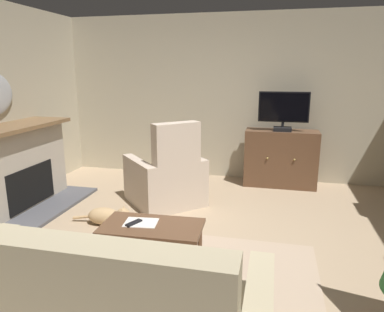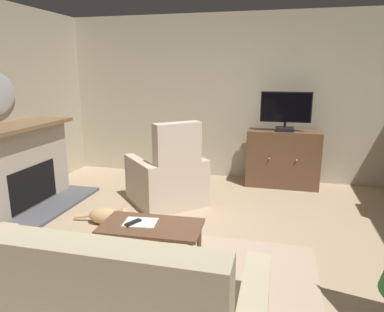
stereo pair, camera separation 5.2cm
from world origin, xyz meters
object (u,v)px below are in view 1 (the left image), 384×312
folded_newspaper (141,223)px  cat (107,216)px  fireplace (15,170)px  tv_cabinet (280,160)px  armchair_near_window (167,179)px  television (284,110)px  coffee_table (152,230)px  tv_remote (134,223)px

folded_newspaper → cat: (-0.72, 0.73, -0.30)m
fireplace → tv_cabinet: size_ratio=1.60×
armchair_near_window → cat: (-0.49, -0.81, -0.24)m
fireplace → television: size_ratio=2.37×
armchair_near_window → cat: size_ratio=1.74×
television → cat: television is taller
tv_cabinet → cat: 2.83m
television → folded_newspaper: size_ratio=2.48×
tv_cabinet → coffee_table: bearing=-113.0°
television → tv_remote: bearing=-116.1°
television → coffee_table: 3.04m
fireplace → armchair_near_window: (1.86, 0.61, -0.18)m
fireplace → television: 3.83m
tv_cabinet → coffee_table: size_ratio=1.17×
fireplace → television: (3.36, 1.73, 0.67)m
coffee_table → tv_remote: (-0.17, -0.02, 0.06)m
coffee_table → tv_cabinet: bearing=67.0°
folded_newspaper → cat: bearing=127.8°
tv_remote → cat: bearing=-113.9°
tv_remote → folded_newspaper: size_ratio=0.57×
fireplace → cat: size_ratio=2.47×
fireplace → folded_newspaper: bearing=-24.0°
fireplace → folded_newspaper: size_ratio=5.88×
coffee_table → cat: bearing=138.0°
tv_cabinet → tv_remote: bearing=-115.7°
television → coffee_table: size_ratio=0.79×
fireplace → coffee_table: size_ratio=1.87×
tv_remote → folded_newspaper: bearing=153.6°
coffee_table → cat: size_ratio=1.32×
television → folded_newspaper: 3.05m
coffee_table → armchair_near_window: size_ratio=0.76×
fireplace → coffee_table: (2.20, -0.95, -0.17)m
tv_remote → armchair_near_window: (-0.18, 1.58, -0.07)m
tv_remote → folded_newspaper: (0.05, 0.04, -0.01)m
fireplace → armchair_near_window: bearing=18.2°
tv_cabinet → folded_newspaper: size_ratio=3.67×
armchair_near_window → folded_newspaper: bearing=-81.5°
television → folded_newspaper: (-1.27, -2.66, -0.78)m
fireplace → coffee_table: fireplace is taller
fireplace → cat: 1.44m
tv_cabinet → tv_remote: (-1.32, -2.75, 0.00)m
coffee_table → television: bearing=66.6°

